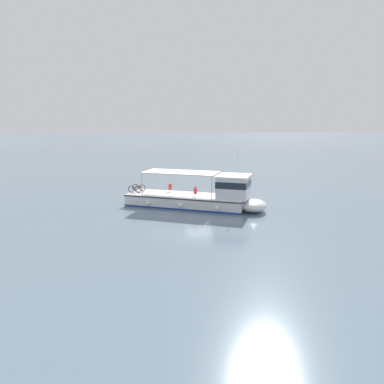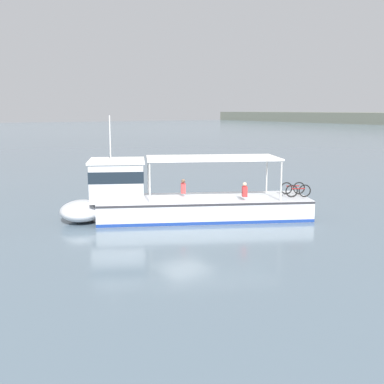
{
  "view_description": "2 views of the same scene",
  "coord_description": "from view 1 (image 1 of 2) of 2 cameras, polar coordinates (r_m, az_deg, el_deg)",
  "views": [
    {
      "loc": [
        -32.77,
        4.85,
        7.76
      ],
      "look_at": [
        -0.39,
        0.71,
        1.4
      ],
      "focal_mm": 34.43,
      "sensor_mm": 36.0,
      "label": 1
    },
    {
      "loc": [
        20.66,
        -12.15,
        5.6
      ],
      "look_at": [
        -0.39,
        0.71,
        1.4
      ],
      "focal_mm": 45.45,
      "sensor_mm": 36.0,
      "label": 2
    }
  ],
  "objects": [
    {
      "name": "ground_plane",
      "position": [
        34.03,
        1.1,
        -2.16
      ],
      "size": [
        400.0,
        400.0,
        0.0
      ],
      "primitive_type": "plane",
      "color": "slate"
    },
    {
      "name": "ferry_main",
      "position": [
        33.04,
        1.68,
        -0.76
      ],
      "size": [
        8.18,
        12.82,
        5.32
      ],
      "color": "silver",
      "rests_on": "ground"
    }
  ]
}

